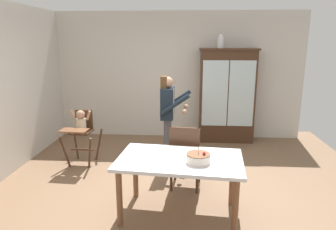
{
  "coord_description": "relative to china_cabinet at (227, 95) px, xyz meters",
  "views": [
    {
      "loc": [
        0.23,
        -3.97,
        2.11
      ],
      "look_at": [
        -0.08,
        0.7,
        0.95
      ],
      "focal_mm": 32.52,
      "sensor_mm": 36.0,
      "label": 1
    }
  ],
  "objects": [
    {
      "name": "ground_plane",
      "position": [
        -1.04,
        -2.37,
        -0.98
      ],
      "size": [
        6.24,
        6.24,
        0.0
      ],
      "primitive_type": "plane",
      "color": "brown"
    },
    {
      "name": "wall_back",
      "position": [
        -1.04,
        0.26,
        0.37
      ],
      "size": [
        5.32,
        0.06,
        2.7
      ],
      "primitive_type": "cube",
      "color": "beige",
      "rests_on": "ground_plane"
    },
    {
      "name": "china_cabinet",
      "position": [
        0.0,
        0.0,
        0.0
      ],
      "size": [
        1.18,
        0.48,
        1.95
      ],
      "color": "#422819",
      "rests_on": "ground_plane"
    },
    {
      "name": "ceramic_vase",
      "position": [
        -0.17,
        0.0,
        1.09
      ],
      "size": [
        0.13,
        0.13,
        0.27
      ],
      "color": "white",
      "rests_on": "china_cabinet"
    },
    {
      "name": "high_chair_with_toddler",
      "position": [
        -2.63,
        -1.44,
        -0.33
      ],
      "size": [
        0.61,
        0.71,
        0.95
      ],
      "rotation": [
        0.0,
        0.0,
        -0.06
      ],
      "color": "#422819",
      "rests_on": "ground_plane"
    },
    {
      "name": "adult_person",
      "position": [
        -1.14,
        -1.37,
        -0.01
      ],
      "size": [
        0.51,
        0.5,
        1.53
      ],
      "rotation": [
        0.0,
        0.0,
        1.52
      ],
      "color": "#47474C",
      "rests_on": "ground_plane"
    },
    {
      "name": "dining_table",
      "position": [
        -0.89,
        -2.95,
        -0.34
      ],
      "size": [
        1.55,
        1.01,
        0.74
      ],
      "color": "silver",
      "rests_on": "ground_plane"
    },
    {
      "name": "birthday_cake",
      "position": [
        -0.68,
        -3.07,
        -0.19
      ],
      "size": [
        0.28,
        0.28,
        0.19
      ],
      "color": "beige",
      "rests_on": "dining_table"
    },
    {
      "name": "dining_chair_far_side",
      "position": [
        -0.84,
        -2.3,
        -0.42
      ],
      "size": [
        0.49,
        0.49,
        0.96
      ],
      "rotation": [
        0.0,
        0.0,
        3.03
      ],
      "color": "#422819",
      "rests_on": "ground_plane"
    }
  ]
}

